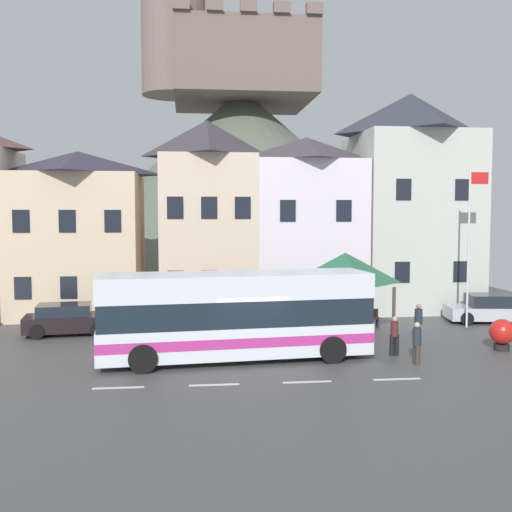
{
  "coord_description": "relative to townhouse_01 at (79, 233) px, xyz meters",
  "views": [
    {
      "loc": [
        -2.29,
        -21.75,
        5.46
      ],
      "look_at": [
        0.53,
        3.58,
        3.66
      ],
      "focal_mm": 42.91,
      "sensor_mm": 36.0,
      "label": 1
    }
  ],
  "objects": [
    {
      "name": "harbour_buoy",
      "position": [
        18.25,
        -11.23,
        -3.68
      ],
      "size": [
        1.0,
        1.0,
        1.25
      ],
      "color": "black",
      "rests_on": "ground_plane"
    },
    {
      "name": "parked_car_01",
      "position": [
        0.46,
        -6.02,
        -3.71
      ],
      "size": [
        4.02,
        2.28,
        1.38
      ],
      "rotation": [
        0.0,
        0.0,
        0.11
      ],
      "color": "black",
      "rests_on": "ground_plane"
    },
    {
      "name": "parked_car_00",
      "position": [
        12.46,
        -5.7,
        -3.69
      ],
      "size": [
        4.09,
        2.0,
        1.42
      ],
      "rotation": [
        0.0,
        0.0,
        3.11
      ],
      "color": "silver",
      "rests_on": "ground_plane"
    },
    {
      "name": "bus_shelter",
      "position": [
        12.68,
        -8.03,
        -1.34
      ],
      "size": [
        3.6,
        3.6,
        3.73
      ],
      "color": "#473D33",
      "rests_on": "ground_plane"
    },
    {
      "name": "pedestrian_00",
      "position": [
        15.46,
        -9.53,
        -3.47
      ],
      "size": [
        0.32,
        0.35,
        1.66
      ],
      "color": "#2D2D38",
      "rests_on": "ground_plane"
    },
    {
      "name": "ground_plane",
      "position": [
        8.17,
        -12.23,
        -4.41
      ],
      "size": [
        40.0,
        60.0,
        0.07
      ],
      "color": "#4C4C4D"
    },
    {
      "name": "townhouse_01",
      "position": [
        0.0,
        0.0,
        0.0
      ],
      "size": [
        6.55,
        6.53,
        8.76
      ],
      "color": "beige",
      "rests_on": "ground_plane"
    },
    {
      "name": "hilltop_castle",
      "position": [
        10.83,
        22.67,
        4.52
      ],
      "size": [
        38.34,
        38.34,
        24.39
      ],
      "color": "#596453",
      "rests_on": "ground_plane"
    },
    {
      "name": "transit_bus",
      "position": [
        7.57,
        -11.65,
        -2.74
      ],
      "size": [
        10.21,
        3.49,
        3.25
      ],
      "rotation": [
        0.0,
        0.0,
        0.1
      ],
      "color": "white",
      "rests_on": "ground_plane"
    },
    {
      "name": "flagpole",
      "position": [
        19.17,
        -6.36,
        -0.09
      ],
      "size": [
        0.95,
        0.1,
        7.45
      ],
      "color": "silver",
      "rests_on": "ground_plane"
    },
    {
      "name": "townhouse_04",
      "position": [
        18.58,
        0.23,
        1.75
      ],
      "size": [
        6.38,
        6.99,
        12.26
      ],
      "color": "silver",
      "rests_on": "ground_plane"
    },
    {
      "name": "pedestrian_01",
      "position": [
        14.06,
        -12.99,
        -3.59
      ],
      "size": [
        0.3,
        0.38,
        1.53
      ],
      "color": "#38332D",
      "rests_on": "ground_plane"
    },
    {
      "name": "townhouse_02",
      "position": [
        6.93,
        -0.42,
        0.85
      ],
      "size": [
        5.06,
        5.69,
        10.46
      ],
      "color": "beige",
      "rests_on": "ground_plane"
    },
    {
      "name": "townhouse_03",
      "position": [
        12.37,
        -0.65,
        0.42
      ],
      "size": [
        5.83,
        5.23,
        9.6
      ],
      "color": "white",
      "rests_on": "ground_plane"
    },
    {
      "name": "parked_car_02",
      "position": [
        20.85,
        -5.2,
        -3.7
      ],
      "size": [
        4.3,
        2.4,
        1.4
      ],
      "rotation": [
        0.0,
        0.0,
        3.0
      ],
      "color": "silver",
      "rests_on": "ground_plane"
    },
    {
      "name": "pedestrian_02",
      "position": [
        13.7,
        -11.62,
        -3.6
      ],
      "size": [
        0.37,
        0.29,
        1.52
      ],
      "color": "black",
      "rests_on": "ground_plane"
    },
    {
      "name": "public_bench",
      "position": [
        14.11,
        -5.91,
        -3.91
      ],
      "size": [
        1.59,
        0.48,
        0.87
      ],
      "color": "brown",
      "rests_on": "ground_plane"
    }
  ]
}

